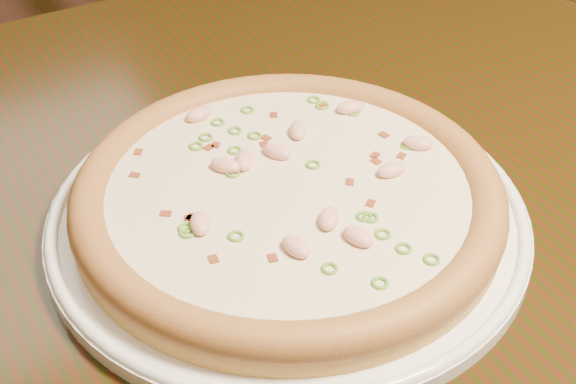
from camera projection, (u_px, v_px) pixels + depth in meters
hero_table at (371, 231)px, 0.76m from camera, size 1.20×0.80×0.75m
plate at (288, 214)px, 0.61m from camera, size 0.36×0.36×0.02m
pizza at (288, 195)px, 0.60m from camera, size 0.32×0.32×0.03m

